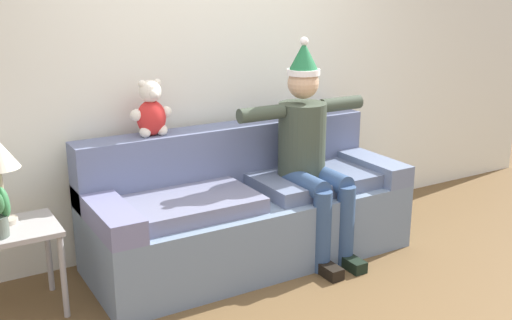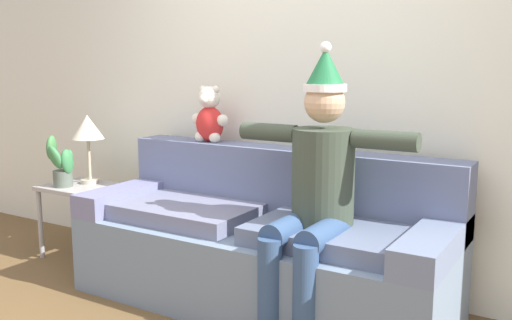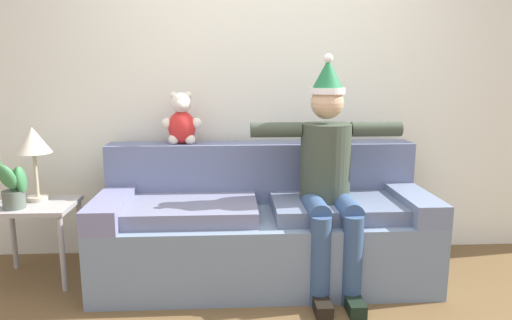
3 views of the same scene
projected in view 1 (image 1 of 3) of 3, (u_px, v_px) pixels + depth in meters
ground_plane at (335, 320)px, 3.59m from camera, size 10.00×10.00×0.00m
back_wall at (212, 61)px, 4.49m from camera, size 7.00×0.10×2.70m
couch at (247, 209)px, 4.35m from camera, size 2.26×0.87×0.92m
person_seated at (310, 147)px, 4.29m from camera, size 1.02×0.77×1.55m
teddy_bear at (151, 111)px, 4.07m from camera, size 0.29×0.17×0.38m
side_table at (10, 242)px, 3.55m from camera, size 0.55×0.44×0.55m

